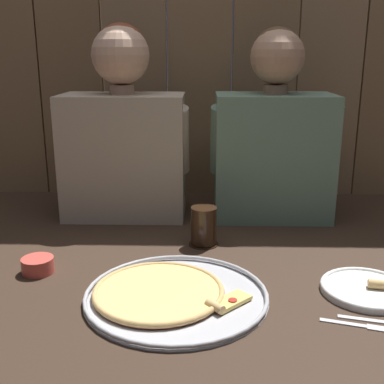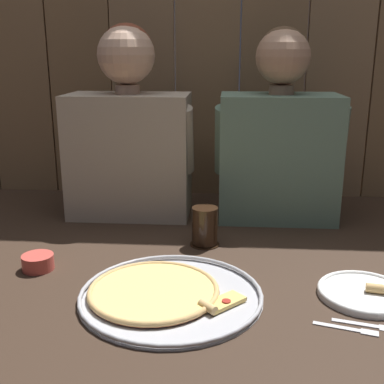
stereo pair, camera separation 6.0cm
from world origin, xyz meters
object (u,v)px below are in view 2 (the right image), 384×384
at_px(pizza_tray, 164,293).
at_px(diner_right, 279,138).
at_px(dinner_plate, 365,293).
at_px(dipping_bowl, 38,261).
at_px(diner_left, 129,133).
at_px(drinking_glass, 205,227).

height_order(pizza_tray, diner_right, diner_right).
distance_m(pizza_tray, dinner_plate, 0.47).
relative_size(pizza_tray, diner_right, 0.68).
distance_m(dipping_bowl, diner_left, 0.57).
bearing_deg(pizza_tray, diner_right, 62.66).
distance_m(dinner_plate, drinking_glass, 0.48).
xyz_separation_m(drinking_glass, dipping_bowl, (-0.43, -0.20, -0.03)).
bearing_deg(drinking_glass, dinner_plate, -36.50).
xyz_separation_m(dipping_bowl, diner_left, (0.15, 0.48, 0.26)).
xyz_separation_m(dipping_bowl, diner_right, (0.66, 0.48, 0.25)).
height_order(dinner_plate, drinking_glass, drinking_glass).
relative_size(drinking_glass, dipping_bowl, 1.40).
relative_size(dinner_plate, diner_right, 0.34).
bearing_deg(diner_left, diner_right, -0.05).
bearing_deg(diner_left, pizza_tray, -72.16).
bearing_deg(pizza_tray, dinner_plate, 4.46).
xyz_separation_m(drinking_glass, diner_right, (0.23, 0.28, 0.22)).
xyz_separation_m(pizza_tray, dipping_bowl, (-0.35, 0.12, 0.01)).
distance_m(dinner_plate, diner_right, 0.64).
bearing_deg(drinking_glass, diner_right, 50.11).
bearing_deg(dipping_bowl, drinking_glass, 25.11).
height_order(dinner_plate, dipping_bowl, dipping_bowl).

